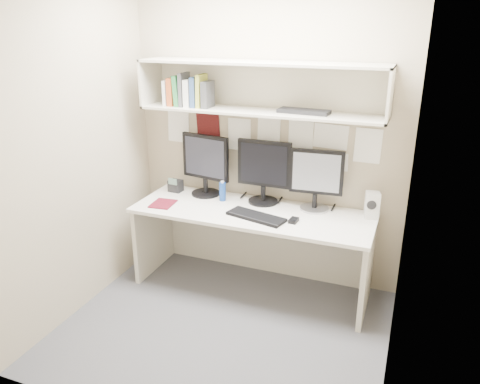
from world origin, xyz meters
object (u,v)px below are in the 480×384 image
at_px(monitor_right, 316,178).
at_px(desk, 252,249).
at_px(monitor_left, 205,163).
at_px(speaker, 372,205).
at_px(keyboard, 256,217).
at_px(monitor_center, 264,170).
at_px(desk_phone, 176,186).
at_px(maroon_notebook, 163,204).

bearing_deg(monitor_right, desk, -159.76).
distance_m(monitor_left, speaker, 1.48).
bearing_deg(keyboard, speaker, 36.06).
bearing_deg(speaker, keyboard, -171.27).
distance_m(desk, keyboard, 0.41).
distance_m(desk, monitor_center, 0.69).
bearing_deg(speaker, desk, 179.10).
height_order(monitor_right, speaker, monitor_right).
relative_size(keyboard, desk_phone, 3.42).
xyz_separation_m(keyboard, speaker, (0.86, 0.34, 0.10)).
relative_size(monitor_left, desk_phone, 3.89).
height_order(desk, maroon_notebook, maroon_notebook).
bearing_deg(desk, speaker, 12.11).
distance_m(desk, desk_phone, 0.94).
height_order(desk, monitor_center, monitor_center).
bearing_deg(monitor_left, desk_phone, -162.60).
relative_size(monitor_center, maroon_notebook, 2.46).
bearing_deg(monitor_right, monitor_left, 175.51).
xyz_separation_m(desk, monitor_center, (0.02, 0.22, 0.65)).
bearing_deg(desk_phone, monitor_left, 11.65).
height_order(monitor_right, maroon_notebook, monitor_right).
height_order(monitor_center, monitor_right, monitor_center).
xyz_separation_m(monitor_left, keyboard, (0.61, -0.36, -0.28)).
relative_size(keyboard, maroon_notebook, 2.17).
bearing_deg(monitor_left, desk, -12.31).
bearing_deg(monitor_center, speaker, -0.29).
bearing_deg(desk_phone, speaker, 5.15).
bearing_deg(monitor_center, desk_phone, -176.72).
height_order(monitor_left, maroon_notebook, monitor_left).
relative_size(monitor_right, keyboard, 1.06).
distance_m(monitor_left, keyboard, 0.76).
distance_m(monitor_right, maroon_notebook, 1.32).
xyz_separation_m(keyboard, maroon_notebook, (-0.85, -0.01, -0.01)).
bearing_deg(monitor_right, desk_phone, 177.13).
xyz_separation_m(speaker, maroon_notebook, (-1.70, -0.35, -0.10)).
bearing_deg(desk_phone, monitor_center, 7.01).
relative_size(monitor_left, monitor_center, 1.00).
bearing_deg(monitor_left, maroon_notebook, -112.51).
distance_m(monitor_center, speaker, 0.93).
distance_m(keyboard, desk_phone, 0.96).
bearing_deg(monitor_left, keyboard, -20.27).
relative_size(desk, monitor_right, 3.91).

